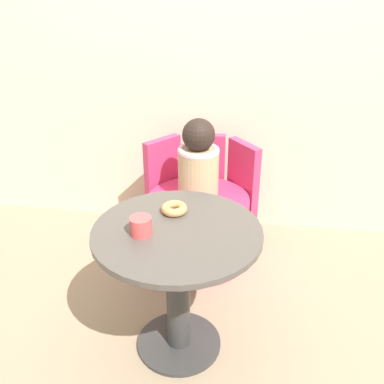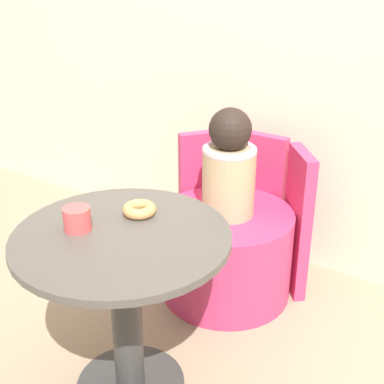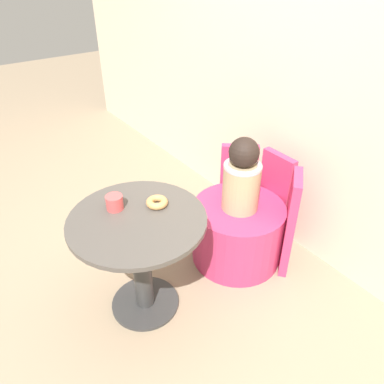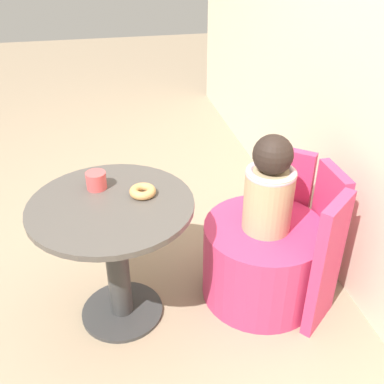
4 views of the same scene
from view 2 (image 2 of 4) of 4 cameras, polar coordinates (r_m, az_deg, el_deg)
back_wall at (r=2.43m, az=11.54°, el=18.90°), size 6.00×0.06×2.40m
round_table at (r=1.76m, az=-7.22°, el=-9.55°), size 0.69×0.69×0.62m
tub_chair at (r=2.37m, az=3.69°, el=-6.53°), size 0.57×0.57×0.40m
booth_backrest at (r=2.49m, az=6.43°, el=-1.54°), size 0.67×0.25×0.66m
child_figure at (r=2.19m, az=3.98°, el=2.75°), size 0.22×0.22×0.46m
donut at (r=1.77m, az=-5.65°, el=-1.85°), size 0.11×0.11×0.04m
cup at (r=1.70m, az=-12.16°, el=-2.82°), size 0.09×0.09×0.07m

